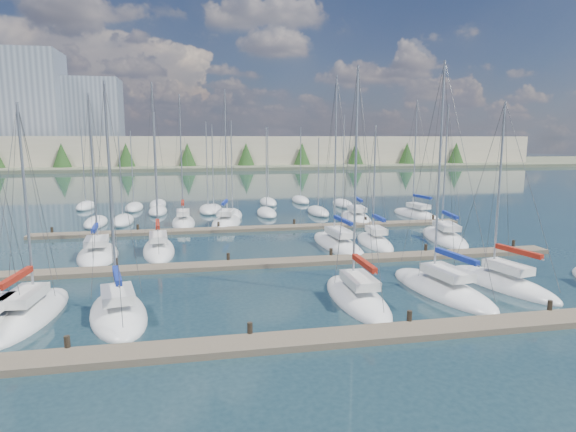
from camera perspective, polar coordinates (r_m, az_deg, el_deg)
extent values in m
plane|color=#1F373F|center=(79.19, -6.44, 2.36)|extent=(400.00, 400.00, 0.00)
cube|color=#6B5E4C|center=(23.24, 5.90, -14.15)|extent=(44.00, 1.80, 0.35)
cylinder|color=#2D261C|center=(23.79, -24.66, -14.01)|extent=(0.26, 0.26, 1.10)
cylinder|color=#2D261C|center=(23.24, -4.53, -13.73)|extent=(0.26, 0.26, 1.10)
cylinder|color=#2D261C|center=(25.33, 14.17, -12.00)|extent=(0.26, 0.26, 1.10)
cylinder|color=#2D261C|center=(29.52, 28.58, -9.79)|extent=(0.26, 0.26, 1.10)
cube|color=#6B5E4C|center=(36.15, -0.61, -5.54)|extent=(44.00, 1.80, 0.35)
cylinder|color=#2D261C|center=(36.85, -19.65, -5.56)|extent=(0.26, 0.26, 1.10)
cylinder|color=#2D261C|center=(36.49, -7.09, -5.22)|extent=(0.26, 0.26, 1.10)
cylinder|color=#2D261C|center=(37.86, 5.12, -4.66)|extent=(0.26, 0.26, 1.10)
cylinder|color=#2D261C|center=(40.78, 16.00, -3.98)|extent=(0.26, 0.26, 1.10)
cylinder|color=#2D261C|center=(44.96, 25.13, -3.29)|extent=(0.26, 0.26, 1.10)
cube|color=#6B5E4C|center=(49.65, -3.57, -1.49)|extent=(44.00, 1.80, 0.35)
cylinder|color=#2D261C|center=(51.92, -26.17, -1.79)|extent=(0.26, 0.26, 1.10)
cylinder|color=#2D261C|center=(50.41, -17.36, -1.56)|extent=(0.26, 0.26, 1.10)
cylinder|color=#2D261C|center=(50.15, -8.24, -1.29)|extent=(0.26, 0.26, 1.10)
cylinder|color=#2D261C|center=(51.16, 0.74, -0.99)|extent=(0.26, 0.26, 1.10)
cylinder|color=#2D261C|center=(53.36, 9.18, -0.68)|extent=(0.26, 0.26, 1.10)
cylinder|color=#2D261C|center=(56.61, 16.80, -0.39)|extent=(0.26, 0.26, 1.10)
ellipsoid|color=white|center=(42.40, 5.86, -3.51)|extent=(3.38, 10.46, 1.60)
cube|color=maroon|center=(42.40, 5.86, -3.51)|extent=(1.73, 5.03, 0.12)
cube|color=silver|center=(41.66, 6.13, -1.92)|extent=(1.74, 3.69, 0.50)
cylinder|color=#9EA0A5|center=(42.17, 5.64, 7.13)|extent=(0.14, 0.14, 13.51)
cylinder|color=#9EA0A5|center=(40.71, 6.56, -0.68)|extent=(0.34, 4.33, 0.10)
cube|color=navy|center=(40.69, 6.57, -0.52)|extent=(0.52, 4.00, 0.30)
ellipsoid|color=white|center=(54.25, -12.28, -0.88)|extent=(2.62, 8.24, 1.60)
cube|color=black|center=(54.25, -12.28, -0.88)|extent=(1.36, 3.96, 0.12)
cube|color=silver|center=(53.64, -12.33, 0.41)|extent=(1.41, 2.89, 0.50)
cylinder|color=#9EA0A5|center=(54.14, -12.55, 7.08)|extent=(0.14, 0.14, 12.90)
cylinder|color=#9EA0A5|center=(52.84, -12.37, 1.43)|extent=(0.16, 3.44, 0.10)
cube|color=maroon|center=(52.83, -12.37, 1.56)|extent=(0.36, 3.17, 0.30)
ellipsoid|color=white|center=(33.96, 23.92, -7.49)|extent=(4.19, 8.90, 1.60)
cube|color=black|center=(33.96, 23.92, -7.49)|extent=(2.10, 4.29, 0.12)
cube|color=silver|center=(33.36, 24.61, -5.52)|extent=(1.94, 3.22, 0.50)
cylinder|color=#9EA0A5|center=(33.27, 23.76, 3.25)|extent=(0.14, 0.14, 10.49)
cylinder|color=#9EA0A5|center=(32.68, 25.62, -3.99)|extent=(0.87, 3.54, 0.10)
cube|color=maroon|center=(32.66, 25.64, -3.78)|extent=(1.00, 3.30, 0.30)
ellipsoid|color=white|center=(27.54, -19.45, -11.07)|extent=(4.38, 8.12, 1.60)
cube|color=silver|center=(26.76, -19.55, -8.73)|extent=(2.10, 2.96, 0.50)
cylinder|color=#9EA0A5|center=(26.67, -20.29, 2.81)|extent=(0.14, 0.14, 11.07)
cylinder|color=#9EA0A5|center=(25.87, -19.59, -6.91)|extent=(0.76, 3.18, 0.10)
cube|color=navy|center=(25.84, -19.60, -6.66)|extent=(0.90, 2.97, 0.30)
ellipsoid|color=white|center=(53.63, -7.31, -0.86)|extent=(4.63, 8.68, 1.60)
cube|color=silver|center=(53.02, -7.40, 0.45)|extent=(2.21, 3.16, 0.50)
cylinder|color=#9EA0A5|center=(53.50, -7.38, 7.50)|extent=(0.14, 0.14, 13.46)
cylinder|color=#9EA0A5|center=(52.23, -7.52, 1.48)|extent=(0.81, 3.41, 0.10)
cube|color=navy|center=(52.21, -7.52, 1.61)|extent=(0.95, 3.18, 0.30)
ellipsoid|color=white|center=(41.43, -21.59, -4.42)|extent=(3.87, 8.34, 1.60)
cube|color=black|center=(41.43, -21.59, -4.42)|extent=(1.98, 4.02, 0.12)
cube|color=silver|center=(40.77, -21.75, -2.77)|extent=(1.97, 2.98, 0.50)
cylinder|color=#9EA0A5|center=(41.09, -22.09, 5.19)|extent=(0.14, 0.14, 11.70)
cylinder|color=#9EA0A5|center=(39.94, -21.91, -1.49)|extent=(0.44, 3.38, 0.10)
cube|color=navy|center=(39.92, -21.92, -1.32)|extent=(0.61, 3.13, 0.30)
ellipsoid|color=white|center=(60.31, 14.90, 0.02)|extent=(3.83, 9.25, 1.60)
cube|color=black|center=(60.31, 14.90, 0.02)|extent=(1.94, 4.46, 0.12)
cube|color=silver|center=(59.76, 15.19, 1.18)|extent=(1.86, 3.31, 0.50)
cylinder|color=#9EA0A5|center=(60.22, 14.81, 7.10)|extent=(0.14, 0.14, 12.72)
cylinder|color=#9EA0A5|center=(59.04, 15.62, 2.10)|extent=(0.62, 3.75, 0.10)
cube|color=navy|center=(59.02, 15.63, 2.21)|extent=(0.78, 3.48, 0.30)
ellipsoid|color=white|center=(56.48, 8.02, -0.37)|extent=(4.06, 9.11, 1.60)
cube|color=silver|center=(55.86, 8.15, 0.87)|extent=(2.04, 3.26, 0.50)
cylinder|color=#9EA0A5|center=(56.47, 8.01, 6.24)|extent=(0.14, 0.14, 10.84)
cylinder|color=#9EA0A5|center=(55.04, 8.34, 1.85)|extent=(0.51, 3.69, 0.10)
cube|color=navy|center=(55.02, 8.34, 1.97)|extent=(0.67, 3.42, 0.30)
ellipsoid|color=white|center=(29.26, -28.26, -10.45)|extent=(3.47, 8.80, 1.60)
cube|color=black|center=(29.26, -28.26, -10.45)|extent=(1.77, 4.24, 0.12)
cube|color=silver|center=(28.49, -28.79, -8.26)|extent=(1.74, 3.13, 0.50)
cylinder|color=#9EA0A5|center=(28.56, -28.66, 1.60)|extent=(0.14, 0.14, 10.05)
cylinder|color=#9EA0A5|center=(27.61, -29.52, -6.58)|extent=(0.45, 3.60, 0.10)
cube|color=maroon|center=(27.58, -29.54, -6.34)|extent=(0.62, 3.33, 0.30)
ellipsoid|color=white|center=(41.66, -15.06, -4.02)|extent=(3.20, 9.14, 1.60)
cube|color=silver|center=(40.95, -15.13, -2.38)|extent=(1.63, 3.24, 0.50)
cylinder|color=#9EA0A5|center=(41.37, -15.50, 6.26)|extent=(0.14, 0.14, 12.73)
cylinder|color=#9EA0A5|center=(40.05, -15.19, -1.11)|extent=(0.38, 3.77, 0.10)
cube|color=maroon|center=(40.03, -15.20, -0.94)|extent=(0.55, 3.48, 0.30)
ellipsoid|color=white|center=(43.69, 10.22, -3.23)|extent=(2.68, 7.33, 1.60)
cube|color=black|center=(43.69, 10.22, -3.23)|extent=(1.38, 3.52, 0.12)
cube|color=silver|center=(43.09, 10.42, -1.65)|extent=(1.41, 2.59, 0.50)
cylinder|color=#9EA0A5|center=(43.38, 10.19, 4.35)|extent=(0.14, 0.14, 9.38)
cylinder|color=#9EA0A5|center=(42.37, 10.71, -0.40)|extent=(0.24, 3.04, 0.10)
cube|color=navy|center=(42.35, 10.72, -0.24)|extent=(0.42, 2.80, 0.30)
ellipsoid|color=white|center=(28.73, 8.13, -9.77)|extent=(2.75, 8.66, 1.60)
cube|color=maroon|center=(28.73, 8.13, -9.77)|extent=(1.43, 4.16, 0.12)
cube|color=silver|center=(27.94, 8.48, -7.52)|extent=(1.50, 3.03, 0.50)
cylinder|color=#9EA0A5|center=(27.92, 8.00, 4.73)|extent=(0.14, 0.14, 12.22)
cylinder|color=#9EA0A5|center=(27.03, 9.01, -5.80)|extent=(0.12, 3.63, 0.10)
cube|color=maroon|center=(27.00, 9.02, -5.55)|extent=(0.32, 3.34, 0.30)
ellipsoid|color=white|center=(47.36, 18.01, -2.58)|extent=(4.70, 9.97, 1.60)
cube|color=silver|center=(46.67, 18.28, -1.13)|extent=(2.23, 3.60, 0.50)
cylinder|color=#9EA0A5|center=(47.23, 18.13, 5.61)|extent=(0.14, 0.14, 11.33)
cylinder|color=#9EA0A5|center=(45.79, 18.64, -0.01)|extent=(0.85, 3.97, 0.10)
cube|color=navy|center=(45.77, 18.65, 0.14)|extent=(0.98, 3.69, 0.30)
ellipsoid|color=white|center=(31.45, 17.68, -8.43)|extent=(4.36, 9.65, 1.60)
cube|color=silver|center=(30.74, 18.32, -6.35)|extent=(2.12, 3.47, 0.50)
cylinder|color=#9EA0A5|center=(30.69, 17.51, 5.29)|extent=(0.14, 0.14, 12.75)
cylinder|color=#9EA0A5|center=(29.92, 19.30, -4.74)|extent=(0.69, 3.88, 0.10)
cube|color=navy|center=(29.89, 19.31, -4.52)|extent=(0.84, 3.60, 0.30)
cylinder|color=#9EA0A5|center=(69.83, -23.14, 6.13)|extent=(0.12, 0.12, 11.20)
ellipsoid|color=white|center=(70.36, -22.82, 1.04)|extent=(2.20, 6.40, 1.40)
cylinder|color=#9EA0A5|center=(61.96, -8.92, 5.96)|extent=(0.12, 0.12, 10.14)
ellipsoid|color=white|center=(62.54, -8.79, 0.72)|extent=(2.20, 6.40, 1.40)
cylinder|color=#9EA0A5|center=(61.72, -9.60, 6.09)|extent=(0.12, 0.12, 10.49)
ellipsoid|color=white|center=(62.31, -9.46, 0.68)|extent=(2.20, 6.40, 1.40)
cylinder|color=#9EA0A5|center=(70.70, 1.51, 6.42)|extent=(0.12, 0.12, 10.06)
ellipsoid|color=white|center=(71.20, 1.49, 1.85)|extent=(2.20, 6.40, 1.40)
cylinder|color=#9EA0A5|center=(66.28, -18.00, 5.51)|extent=(0.12, 0.12, 9.39)
ellipsoid|color=white|center=(66.80, -17.78, 0.93)|extent=(2.20, 6.40, 1.40)
cylinder|color=#9EA0A5|center=(55.69, -22.16, 4.90)|extent=(0.12, 0.12, 9.85)
ellipsoid|color=white|center=(56.32, -21.82, -0.76)|extent=(2.20, 6.40, 1.40)
cylinder|color=#9EA0A5|center=(55.89, -19.25, 4.79)|extent=(0.12, 0.12, 9.30)
ellipsoid|color=white|center=(56.49, -18.97, -0.57)|extent=(2.20, 6.40, 1.40)
cylinder|color=#9EA0A5|center=(67.00, 6.61, 6.91)|extent=(0.12, 0.12, 11.68)
ellipsoid|color=white|center=(67.56, 6.51, 1.40)|extent=(2.20, 6.40, 1.40)
cylinder|color=#9EA0A5|center=(58.45, -2.58, 5.69)|extent=(0.12, 0.12, 9.76)
ellipsoid|color=white|center=(59.04, -2.54, 0.33)|extent=(2.20, 6.40, 1.40)
cylinder|color=#9EA0A5|center=(68.51, -15.39, 6.80)|extent=(0.12, 0.12, 11.95)
ellipsoid|color=white|center=(69.07, -15.16, 1.31)|extent=(2.20, 6.40, 1.40)
cylinder|color=#9EA0A5|center=(59.54, 3.64, 5.12)|extent=(0.12, 0.12, 8.46)
ellipsoid|color=white|center=(60.09, 3.59, 0.47)|extent=(2.20, 6.40, 1.40)
cylinder|color=#9EA0A5|center=(62.16, -15.34, 4.82)|extent=(0.12, 0.12, 8.12)
ellipsoid|color=white|center=(62.67, -15.16, 0.53)|extent=(2.20, 6.40, 1.40)
cylinder|color=#9EA0A5|center=(68.34, -2.40, 6.30)|extent=(0.12, 0.12, 10.00)
ellipsoid|color=white|center=(68.86, -2.37, 1.60)|extent=(2.20, 6.40, 1.40)
cylinder|color=#9EA0A5|center=(57.61, -6.69, 5.97)|extent=(0.12, 0.12, 10.54)
ellipsoid|color=white|center=(58.23, -6.58, 0.15)|extent=(2.20, 6.40, 1.40)
cube|color=#666B51|center=(168.73, -9.00, 6.07)|extent=(400.00, 60.00, 1.00)
cube|color=beige|center=(159.28, -5.27, 7.59)|extent=(200.00, 12.00, 10.00)
cube|color=slate|center=(186.52, -28.39, 11.08)|extent=(22.00, 18.00, 38.00)
cube|color=slate|center=(186.52, -21.88, 10.28)|extent=(18.00, 15.00, 30.00)
cone|color=#284C1E|center=(156.08, -25.24, 6.36)|extent=(6.00, 6.00, 8.00)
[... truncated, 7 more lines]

